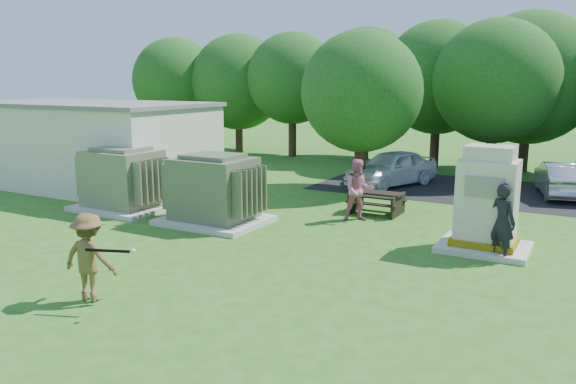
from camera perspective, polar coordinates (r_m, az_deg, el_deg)
The scene contains 14 objects.
ground at distance 11.97m, azimuth -9.52°, elevation -9.42°, with size 120.00×120.00×0.00m, color #2D6619.
service_building at distance 24.08m, azimuth -19.80°, elevation 4.43°, with size 10.00×5.00×3.20m, color beige.
service_building_roof at distance 23.96m, azimuth -20.07°, elevation 8.41°, with size 10.20×5.20×0.15m, color slate.
transformer_left at distance 19.21m, azimuth -16.42°, elevation 1.15°, with size 3.00×2.40×2.07m.
transformer_right at distance 16.79m, azimuth -7.52°, elevation 0.10°, with size 3.00×2.40×2.07m.
generator_cabinet at distance 14.76m, azimuth 19.54°, elevation -1.28°, with size 2.17×1.77×2.64m.
picnic_table at distance 18.15m, azimuth 8.98°, elevation -0.81°, with size 1.65×1.23×0.70m.
batter at distance 11.49m, azimuth -19.53°, elevation -6.26°, with size 1.12×0.64×1.73m, color brown.
person_by_generator at distance 14.13m, azimuth 20.96°, elevation -2.87°, with size 0.68×0.44×1.85m, color black.
person_at_picnic at distance 17.05m, azimuth 7.19°, elevation 0.18°, with size 0.91×0.71×1.88m, color #C76982.
car_white at distance 23.05m, azimuth 10.48°, elevation 2.43°, with size 1.71×4.25×1.45m, color white.
car_silver_a at distance 22.90m, azimuth 25.97°, elevation 1.20°, with size 1.36×3.89×1.28m, color #A3A3A7.
batting_equipment at distance 10.85m, azimuth -17.84°, elevation -5.60°, with size 1.32×0.36×0.16m.
tree_row at distance 27.70m, azimuth 18.43°, elevation 10.64°, with size 41.30×13.30×7.30m.
Camera 1 is at (7.10, -8.68, 4.20)m, focal length 35.00 mm.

